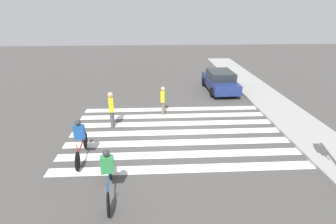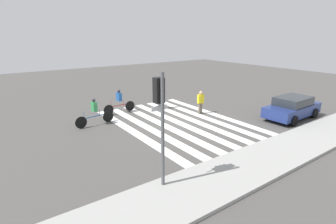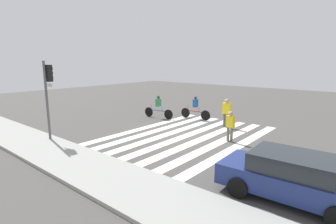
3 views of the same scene
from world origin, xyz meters
name	(u,v)px [view 2 (image 2 of 3)]	position (x,y,z in m)	size (l,w,h in m)	color
ground_plane	(178,122)	(0.00, 0.00, 0.00)	(60.00, 60.00, 0.00)	#4C4947
sidewalk_curb	(265,159)	(0.00, 6.25, 0.07)	(36.00, 2.50, 0.14)	#9E9E99
crosswalk_stripes	(178,122)	(0.00, 0.00, 0.00)	(6.61, 10.00, 0.01)	white
traffic_light	(160,109)	(4.83, 5.29, 2.89)	(0.60, 0.50, 4.13)	#515456
pedestrian_child_with_backpack	(201,101)	(-2.35, -0.54, 0.90)	(0.47, 0.26, 1.59)	#6B6051
pedestrian_adult_tall_backpack	(160,95)	(-0.80, -3.12, 1.03)	(0.53, 0.30, 1.82)	#4C4C51
cyclist_far_lane	(94,111)	(4.35, -2.48, 0.87)	(2.46, 0.43, 1.65)	black
cyclist_mid_street	(119,101)	(2.07, -3.91, 0.87)	(2.38, 0.41, 1.66)	black
car_parked_silver_sedan	(292,107)	(-6.44, 3.64, 0.74)	(4.24, 2.02, 1.44)	navy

